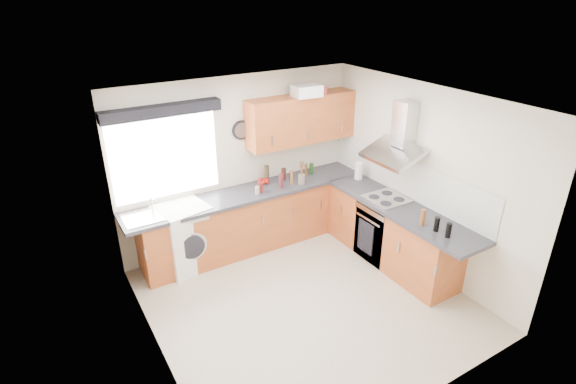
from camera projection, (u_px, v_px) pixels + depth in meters
ground_plane at (306, 300)px, 5.61m from camera, size 3.60×3.60×0.00m
ceiling at (310, 103)px, 4.56m from camera, size 3.60×3.60×0.02m
wall_back at (239, 163)px, 6.48m from camera, size 3.60×0.02×2.50m
wall_front at (429, 298)px, 3.69m from camera, size 3.60×0.02×2.50m
wall_left at (149, 258)px, 4.24m from camera, size 0.02×3.60×2.50m
wall_right at (421, 179)px, 5.93m from camera, size 0.02×3.60×2.50m
window at (166, 157)px, 5.85m from camera, size 1.40×0.02×1.10m
window_blind at (162, 111)px, 5.51m from camera, size 1.50×0.18×0.14m
splashback at (404, 177)px, 6.19m from camera, size 0.01×3.00×0.54m
base_cab_back at (244, 222)px, 6.55m from camera, size 3.00×0.58×0.86m
base_cab_corner at (333, 198)px, 7.30m from camera, size 0.60×0.60×0.86m
base_cab_right at (391, 234)px, 6.26m from camera, size 0.58×2.10×0.86m
worktop_back at (249, 193)px, 6.40m from camera, size 3.60×0.62×0.05m
worktop_right at (402, 209)px, 5.94m from camera, size 0.62×2.42×0.05m
sink at (156, 211)px, 5.75m from camera, size 0.84×0.46×0.10m
oven at (383, 230)px, 6.37m from camera, size 0.56×0.58×0.85m
hob_plate at (386, 199)px, 6.16m from camera, size 0.52×0.52×0.01m
extractor_hood at (398, 138)px, 5.85m from camera, size 0.52×0.78×0.66m
upper_cabinets at (301, 119)px, 6.56m from camera, size 1.70×0.35×0.70m
washing_machine at (184, 237)px, 6.13m from camera, size 0.72×0.71×0.92m
wall_clock at (242, 130)px, 6.27m from camera, size 0.28×0.04×0.28m
casserole at (307, 91)px, 6.30m from camera, size 0.41×0.31×0.16m
storage_box at (315, 91)px, 6.38m from camera, size 0.28×0.25×0.12m
utensil_pot at (302, 179)px, 6.61m from camera, size 0.12×0.12×0.15m
kitchen_roll at (359, 171)px, 6.75m from camera, size 0.14×0.14×0.26m
tomato_cluster at (263, 181)px, 6.64m from camera, size 0.18×0.18×0.07m
jar_0 at (284, 174)px, 6.73m from camera, size 0.07×0.07×0.18m
jar_1 at (292, 178)px, 6.58m from camera, size 0.04×0.04×0.20m
jar_2 at (267, 174)px, 6.65m from camera, size 0.07×0.07×0.25m
jar_3 at (311, 169)px, 6.95m from camera, size 0.07×0.07×0.17m
jar_4 at (281, 181)px, 6.45m from camera, size 0.06×0.06×0.22m
jar_5 at (306, 170)px, 6.89m from camera, size 0.04×0.04×0.19m
jar_6 at (260, 187)px, 6.35m from camera, size 0.07×0.07×0.14m
jar_7 at (257, 190)px, 6.29m from camera, size 0.06×0.06×0.11m
jar_8 at (291, 175)px, 6.74m from camera, size 0.04×0.04×0.14m
bottle_0 at (423, 217)px, 5.46m from camera, size 0.06×0.06×0.21m
bottle_1 at (449, 230)px, 5.21m from camera, size 0.07×0.07×0.18m
bottle_2 at (437, 224)px, 5.34m from camera, size 0.06×0.06×0.18m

